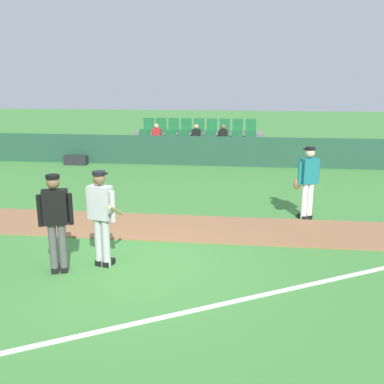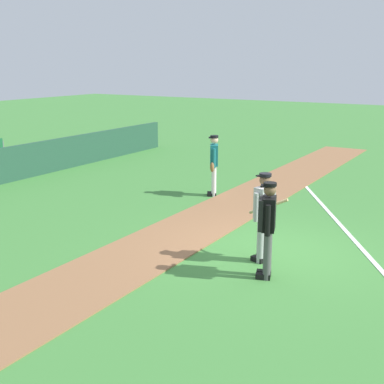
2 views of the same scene
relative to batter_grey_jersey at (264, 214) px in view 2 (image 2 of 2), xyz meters
name	(u,v)px [view 2 (image 2 of 2)]	position (x,y,z in m)	size (l,w,h in m)	color
ground_plane	(269,253)	(0.47, 0.06, -0.97)	(80.00, 80.00, 0.00)	#42843A
infield_dirt_path	(178,235)	(0.47, 2.25, -0.95)	(28.00, 1.82, 0.03)	#936642
foul_line_chalk	(336,220)	(3.47, -0.44, -0.96)	(12.00, 0.10, 0.01)	white
batter_grey_jersey	(264,214)	(0.00, 0.00, 0.00)	(0.60, 0.80, 1.76)	#B2B2B2
umpire_home_plate	(267,225)	(-0.69, -0.36, 0.03)	(0.56, 0.40, 1.76)	#4C4C4C
runner_teal_jersey	(214,163)	(3.98, 3.28, -0.01)	(0.64, 0.42, 1.76)	white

